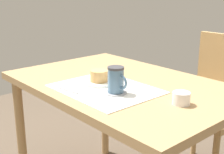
# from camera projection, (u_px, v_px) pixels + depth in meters

# --- Properties ---
(dining_table) EXTENTS (1.12, 0.74, 0.72)m
(dining_table) POSITION_uv_depth(u_px,v_px,m) (122.00, 98.00, 1.53)
(dining_table) COLOR tan
(dining_table) RESTS_ON ground_plane
(wooden_chair) EXTENTS (0.43, 0.43, 0.88)m
(wooden_chair) POSITION_uv_depth(u_px,v_px,m) (214.00, 100.00, 1.92)
(wooden_chair) COLOR tan
(wooden_chair) RESTS_ON ground_plane
(placemat) EXTENTS (0.45, 0.36, 0.00)m
(placemat) POSITION_uv_depth(u_px,v_px,m) (105.00, 89.00, 1.40)
(placemat) COLOR white
(placemat) RESTS_ON dining_table
(pastry_plate) EXTENTS (0.15, 0.15, 0.01)m
(pastry_plate) POSITION_uv_depth(u_px,v_px,m) (99.00, 82.00, 1.47)
(pastry_plate) COLOR silver
(pastry_plate) RESTS_ON placemat
(pastry) EXTENTS (0.08, 0.08, 0.05)m
(pastry) POSITION_uv_depth(u_px,v_px,m) (99.00, 76.00, 1.46)
(pastry) COLOR #E0A860
(pastry) RESTS_ON pastry_plate
(coffee_coaster) EXTENTS (0.10, 0.10, 0.00)m
(coffee_coaster) POSITION_uv_depth(u_px,v_px,m) (116.00, 93.00, 1.34)
(coffee_coaster) COLOR #99999E
(coffee_coaster) RESTS_ON placemat
(coffee_mug) EXTENTS (0.10, 0.07, 0.11)m
(coffee_mug) POSITION_uv_depth(u_px,v_px,m) (116.00, 80.00, 1.32)
(coffee_mug) COLOR slate
(coffee_mug) RESTS_ON coffee_coaster
(teaspoon) EXTENTS (0.13, 0.03, 0.01)m
(teaspoon) POSITION_uv_depth(u_px,v_px,m) (68.00, 90.00, 1.36)
(teaspoon) COLOR silver
(teaspoon) RESTS_ON placemat
(sugar_bowl) EXTENTS (0.07, 0.07, 0.05)m
(sugar_bowl) POSITION_uv_depth(u_px,v_px,m) (181.00, 98.00, 1.22)
(sugar_bowl) COLOR white
(sugar_bowl) RESTS_ON dining_table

